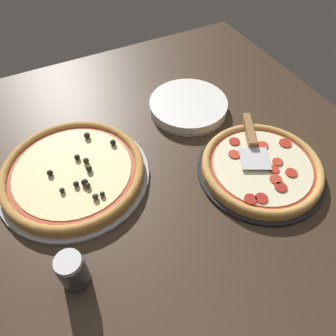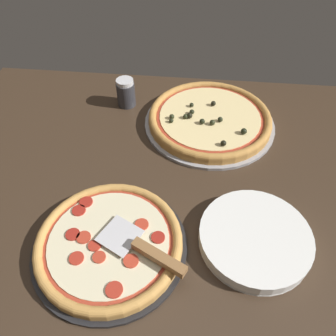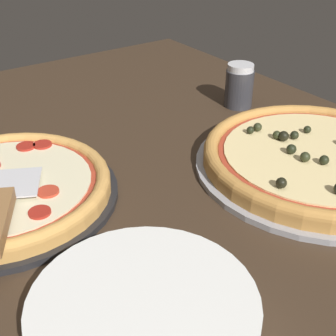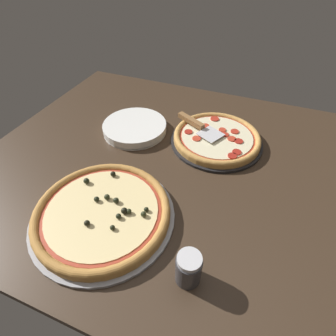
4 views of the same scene
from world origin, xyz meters
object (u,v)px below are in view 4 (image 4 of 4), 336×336
at_px(pizza_back, 102,212).
at_px(serving_spatula, 195,123).
at_px(plate_stack, 135,127).
at_px(pizza_front, 217,137).
at_px(parmesan_shaker, 188,269).

xyz_separation_m(pizza_back, serving_spatula, (-0.12, -0.50, 0.02)).
bearing_deg(plate_stack, pizza_front, -171.67).
xyz_separation_m(pizza_front, plate_stack, (0.33, 0.05, -0.01)).
distance_m(pizza_front, parmesan_shaker, 0.56).
height_order(serving_spatula, plate_stack, serving_spatula).
relative_size(pizza_front, pizza_back, 0.85).
bearing_deg(pizza_back, plate_stack, -75.31).
bearing_deg(pizza_front, serving_spatula, -15.75).
xyz_separation_m(plate_stack, parmesan_shaker, (-0.40, 0.50, 0.03)).
xyz_separation_m(serving_spatula, parmesan_shaker, (-0.16, 0.58, 0.00)).
distance_m(pizza_front, serving_spatula, 0.10).
bearing_deg(parmesan_shaker, plate_stack, -51.80).
relative_size(plate_stack, parmesan_shaker, 2.68).
bearing_deg(parmesan_shaker, pizza_front, -83.22).
xyz_separation_m(pizza_front, parmesan_shaker, (-0.07, 0.55, 0.02)).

